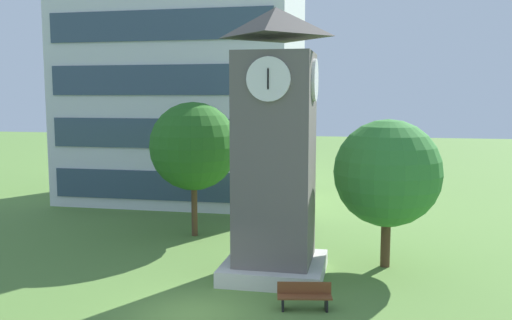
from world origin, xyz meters
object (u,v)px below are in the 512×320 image
clock_tower (275,159)px  park_bench (304,296)px  tree_by_building (194,146)px  tree_streetside (387,173)px

clock_tower → park_bench: size_ratio=5.56×
tree_by_building → tree_streetside: size_ratio=1.11×
clock_tower → park_bench: 5.47m
tree_by_building → tree_streetside: bearing=-19.0°
park_bench → clock_tower: bearing=115.7°
clock_tower → tree_by_building: bearing=133.7°
tree_by_building → tree_streetside: 9.87m
tree_streetside → park_bench: bearing=-117.8°
clock_tower → tree_by_building: 7.25m
tree_by_building → park_bench: bearing=-52.2°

